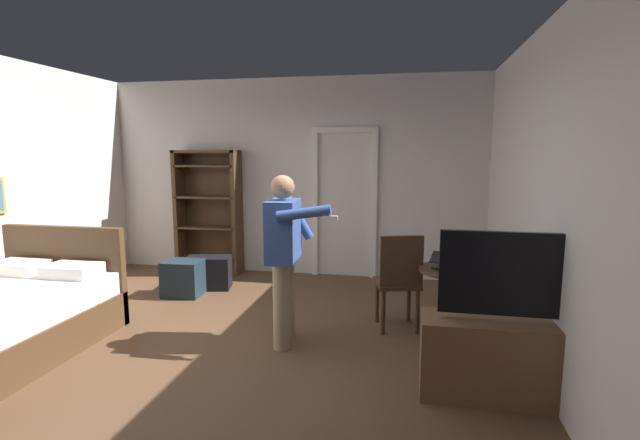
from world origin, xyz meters
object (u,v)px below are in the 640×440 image
Objects in this scene: laptop at (450,264)px; suitcase_small at (183,278)px; wooden_chair at (399,278)px; bookshelf at (209,207)px; suitcase_dark at (209,273)px; person_blue_shirt at (285,248)px; side_table at (453,292)px; tv_flatscreen at (509,351)px; bottle_on_table at (471,261)px.

suitcase_small is (-3.15, 0.80, -0.53)m from laptop.
bookshelf is at bearing 147.60° from wooden_chair.
suitcase_dark is at bearing -67.16° from bookshelf.
suitcase_small is at bearing 165.66° from laptop.
suitcase_dark is (-1.46, 1.49, -0.70)m from person_blue_shirt.
laptop reaches higher than side_table.
wooden_chair reaches higher than suitcase_small.
suitcase_dark is at bearing 147.34° from tv_flatscreen.
tv_flatscreen is at bearing -72.94° from side_table.
laptop is 0.40× the size of wooden_chair.
suitcase_small is at bearing -130.94° from suitcase_dark.
laptop is (-0.04, -0.04, 0.28)m from side_table.
bottle_on_table is (3.49, -2.01, -0.17)m from bookshelf.
side_table reaches higher than suitcase_small.
person_blue_shirt is (-1.54, -0.39, 0.44)m from side_table.
tv_flatscreen is 0.79× the size of person_blue_shirt.
suitcase_small reaches higher than suitcase_dark.
wooden_chair is 2.69m from suitcase_dark.
bookshelf is 2.59× the size of side_table.
side_table is 1.78× the size of laptop.
person_blue_shirt is at bearing -52.05° from bookshelf.
bookshelf is 3.95× the size of suitcase_small.
laptop is (-0.35, 0.98, 0.39)m from tv_flatscreen.
wooden_chair reaches higher than bottle_on_table.
suitcase_dark is (0.35, -0.83, -0.76)m from bookshelf.
bottle_on_table is 3.48m from suitcase_small.
person_blue_shirt is at bearing -167.03° from laptop.
wooden_chair reaches higher than suitcase_dark.
bookshelf is at bearing 127.95° from person_blue_shirt.
laptop is at bearing 109.86° from tv_flatscreen.
laptop is 3.22m from suitcase_dark.
suitcase_small is at bearing 166.68° from wooden_chair.
wooden_chair is at bearing 165.83° from side_table.
bookshelf is 1.14× the size of person_blue_shirt.
person_blue_shirt is (-1.85, 0.63, 0.55)m from tv_flatscreen.
wooden_chair reaches higher than laptop.
bookshelf reaches higher than person_blue_shirt.
person_blue_shirt is at bearing -169.64° from bottle_on_table.
tv_flatscreen is at bearing -45.12° from suitcase_dark.
side_table is at bearing 14.11° from person_blue_shirt.
tv_flatscreen reaches higher than wooden_chair.
laptop is at bearing -133.93° from side_table.
person_blue_shirt is at bearing -38.34° from suitcase_small.
tv_flatscreen is at bearing -70.14° from laptop.
suitcase_small is at bearing 153.00° from tv_flatscreen.
tv_flatscreen is 1.07m from side_table.
suitcase_dark is at bearing 159.81° from side_table.
bottle_on_table is (0.18, -0.04, 0.05)m from laptop.
tv_flatscreen is 2.23× the size of suitcase_dark.
suitcase_dark is at bearing 58.13° from suitcase_small.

